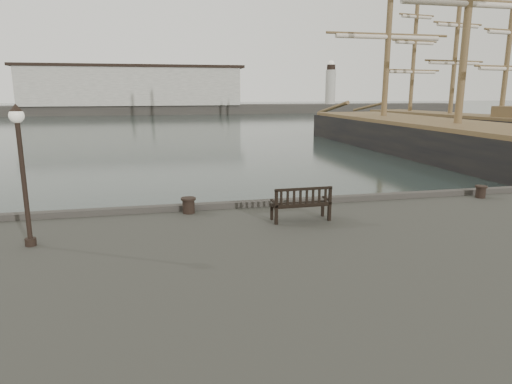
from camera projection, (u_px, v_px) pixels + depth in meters
ground at (292, 248)px, 15.24m from camera, size 400.00×400.00×0.00m
breakwater at (150, 95)px, 100.91m from camera, size 140.00×9.50×12.20m
bench at (301, 210)px, 12.82m from camera, size 1.67×0.60×0.96m
bollard_left at (189, 205)px, 13.62m from camera, size 0.49×0.49×0.47m
bollard_right at (481, 192)px, 15.59m from camera, size 0.45×0.45×0.42m
lamp_post at (21, 157)px, 10.33m from camera, size 0.33×0.33×3.31m
tall_ship_main at (455, 148)px, 35.44m from camera, size 8.81×40.36×30.16m
tall_ship_far at (449, 128)px, 55.18m from camera, size 9.37×25.99×21.82m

